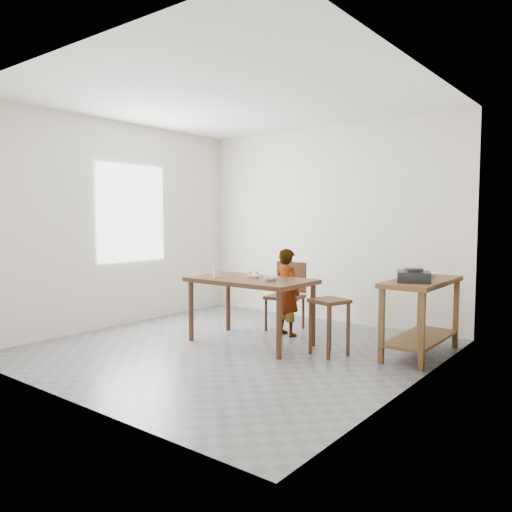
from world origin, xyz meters
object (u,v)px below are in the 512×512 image
Objects in this scene: dining_table at (251,311)px; prep_counter at (421,317)px; dining_chair at (285,297)px; stool at (329,327)px; child at (287,292)px.

dining_table is 1.86m from prep_counter.
dining_table is at bearing -92.32° from dining_chair.
prep_counter reaches higher than stool.
child is 0.99m from stool.
child is (0.12, 0.58, 0.16)m from dining_table.
prep_counter is at bearing -159.38° from child.
dining_table is at bearing -157.85° from prep_counter.
prep_counter is at bearing 37.41° from stool.
dining_chair is at bearing 176.66° from prep_counter.
dining_table reaches higher than stool.
prep_counter is 0.96m from stool.
prep_counter is 1.13× the size of child.
dining_chair reaches higher than prep_counter.
child is (-1.60, -0.12, 0.13)m from prep_counter.
dining_chair is at bearing -33.33° from child.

